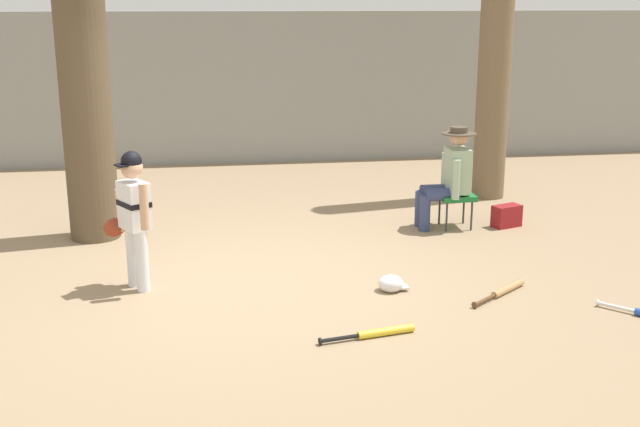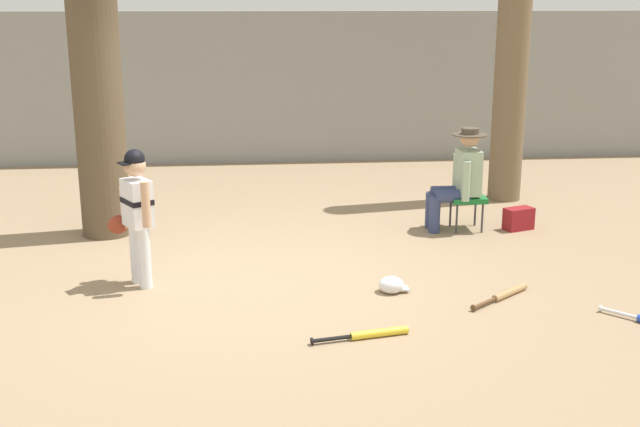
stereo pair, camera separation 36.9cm
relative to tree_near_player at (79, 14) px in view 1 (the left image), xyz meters
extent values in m
plane|color=#937A5B|center=(1.67, -1.82, -2.47)|extent=(60.00, 60.00, 0.00)
cube|color=gray|center=(1.67, 4.17, -1.25)|extent=(18.00, 0.36, 2.44)
cone|color=brown|center=(0.00, 0.00, -2.47)|extent=(0.89, 0.89, 0.33)
cylinder|color=brown|center=(5.08, 1.20, 0.03)|extent=(0.43, 0.43, 5.00)
cone|color=brown|center=(5.08, 1.20, -2.47)|extent=(0.73, 0.73, 0.26)
cylinder|color=white|center=(0.65, -1.84, -2.18)|extent=(0.12, 0.12, 0.58)
cylinder|color=white|center=(0.56, -1.69, -2.18)|extent=(0.12, 0.12, 0.58)
cube|color=white|center=(0.60, -1.76, -1.67)|extent=(0.33, 0.36, 0.44)
cube|color=black|center=(0.60, -1.76, -1.65)|extent=(0.34, 0.37, 0.05)
sphere|color=tan|center=(0.60, -1.76, -1.32)|extent=(0.20, 0.20, 0.20)
sphere|color=black|center=(0.60, -1.76, -1.26)|extent=(0.19, 0.19, 0.19)
cube|color=black|center=(0.53, -1.81, -1.29)|extent=(0.16, 0.17, 0.02)
cylinder|color=tan|center=(0.71, -1.98, -1.63)|extent=(0.11, 0.11, 0.42)
cylinder|color=tan|center=(0.46, -1.60, -1.75)|extent=(0.11, 0.11, 0.40)
ellipsoid|color=#933823|center=(0.40, -1.62, -1.91)|extent=(0.25, 0.22, 0.18)
cube|color=#196B2D|center=(4.16, -0.21, -2.09)|extent=(0.40, 0.40, 0.06)
cylinder|color=#333338|center=(4.01, -0.36, -2.28)|extent=(0.02, 0.02, 0.38)
cylinder|color=#333338|center=(4.02, -0.06, -2.28)|extent=(0.02, 0.02, 0.38)
cylinder|color=#333338|center=(4.31, -0.36, -2.28)|extent=(0.02, 0.02, 0.38)
cylinder|color=#333338|center=(4.32, -0.06, -2.28)|extent=(0.02, 0.02, 0.38)
cylinder|color=navy|center=(3.76, -0.31, -2.26)|extent=(0.13, 0.13, 0.43)
cylinder|color=navy|center=(3.77, -0.11, -2.26)|extent=(0.13, 0.13, 0.43)
cylinder|color=navy|center=(3.96, -0.31, -2.04)|extent=(0.40, 0.15, 0.15)
cylinder|color=navy|center=(3.97, -0.11, -2.04)|extent=(0.40, 0.15, 0.15)
cube|color=#99B293|center=(4.16, -0.21, -1.78)|extent=(0.24, 0.36, 0.52)
cylinder|color=#99B293|center=(4.08, -0.43, -1.84)|extent=(0.09, 0.09, 0.46)
cylinder|color=#99B293|center=(4.09, 0.01, -1.84)|extent=(0.09, 0.09, 0.46)
sphere|color=tan|center=(4.16, -0.21, -1.38)|extent=(0.22, 0.22, 0.22)
cylinder|color=#4C4233|center=(4.16, -0.21, -1.35)|extent=(0.40, 0.40, 0.02)
cylinder|color=#4C4233|center=(4.16, -0.21, -1.31)|extent=(0.20, 0.20, 0.09)
cube|color=maroon|center=(4.78, -0.27, -2.34)|extent=(0.38, 0.29, 0.26)
cylinder|color=tan|center=(3.98, -2.37, -2.44)|extent=(0.42, 0.35, 0.07)
cylinder|color=brown|center=(3.67, -2.61, -2.44)|extent=(0.27, 0.22, 0.03)
cylinder|color=brown|center=(3.54, -2.71, -2.44)|extent=(0.05, 0.05, 0.06)
cylinder|color=silver|center=(4.75, -2.94, -2.44)|extent=(0.24, 0.26, 0.03)
cylinder|color=silver|center=(4.64, -2.82, -2.44)|extent=(0.05, 0.05, 0.06)
cylinder|color=yellow|center=(2.64, -3.16, -2.44)|extent=(0.49, 0.16, 0.07)
cylinder|color=black|center=(2.25, -3.24, -2.44)|extent=(0.32, 0.09, 0.03)
cylinder|color=black|center=(2.09, -3.27, -2.44)|extent=(0.03, 0.06, 0.06)
ellipsoid|color=silver|center=(2.92, -2.18, -2.40)|extent=(0.24, 0.22, 0.16)
cube|color=silver|center=(3.03, -2.18, -2.44)|extent=(0.10, 0.12, 0.02)
camera|label=1|loc=(1.25, -8.93, 0.15)|focal=44.57mm
camera|label=2|loc=(1.62, -8.97, 0.15)|focal=44.57mm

